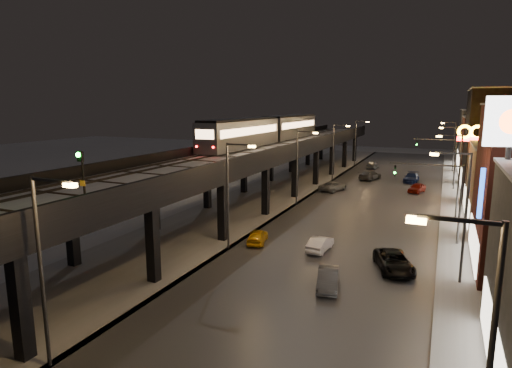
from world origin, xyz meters
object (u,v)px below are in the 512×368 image
(car_near_white, at_px, (320,244))
(car_taxi, at_px, (258,237))
(car_mid_silver, at_px, (333,186))
(car_onc_white, at_px, (411,178))
(rail_signal, at_px, (81,168))
(sign_citgo, at_px, (509,149))
(car_far_white, at_px, (373,165))
(car_onc_silver, at_px, (328,279))
(car_mid_dark, at_px, (370,175))
(car_onc_red, at_px, (417,188))
(car_onc_dark, at_px, (394,263))
(subway_train, at_px, (270,129))

(car_near_white, bearing_deg, car_taxi, 6.21)
(car_mid_silver, relative_size, car_onc_white, 0.98)
(rail_signal, distance_m, sign_citgo, 22.60)
(rail_signal, height_order, car_mid_silver, rail_signal)
(rail_signal, distance_m, car_near_white, 20.34)
(car_mid_silver, bearing_deg, car_far_white, -76.96)
(car_onc_silver, bearing_deg, car_mid_dark, 83.95)
(car_onc_white, relative_size, car_onc_red, 1.31)
(car_far_white, bearing_deg, rail_signal, 89.44)
(car_taxi, distance_m, car_onc_silver, 10.44)
(car_far_white, xyz_separation_m, sign_citgo, (15.43, -57.10, 8.94))
(car_mid_silver, height_order, car_onc_dark, car_onc_dark)
(car_near_white, xyz_separation_m, car_mid_silver, (-5.13, 25.35, 0.07))
(car_taxi, bearing_deg, car_onc_white, -118.18)
(car_onc_dark, bearing_deg, car_mid_silver, 92.63)
(car_near_white, distance_m, car_onc_white, 37.34)
(rail_signal, bearing_deg, car_near_white, 62.45)
(car_onc_dark, bearing_deg, car_onc_silver, -146.77)
(car_onc_white, bearing_deg, car_onc_red, -78.30)
(car_taxi, bearing_deg, rail_signal, 66.29)
(car_onc_white, height_order, car_onc_red, car_onc_white)
(car_mid_silver, xyz_separation_m, car_mid_dark, (3.24, 11.41, 0.09))
(car_mid_dark, xyz_separation_m, car_onc_silver, (4.34, -43.69, -0.14))
(car_near_white, xyz_separation_m, car_onc_dark, (6.11, -2.09, 0.07))
(car_mid_dark, height_order, car_far_white, car_mid_dark)
(car_mid_dark, relative_size, car_onc_dark, 1.08)
(sign_citgo, bearing_deg, car_far_white, 105.13)
(car_taxi, distance_m, car_near_white, 5.58)
(car_mid_dark, bearing_deg, sign_citgo, 121.26)
(rail_signal, bearing_deg, sign_citgo, 24.19)
(subway_train, xyz_separation_m, car_taxi, (9.45, -26.02, -7.84))
(car_mid_dark, bearing_deg, car_onc_white, -163.46)
(car_taxi, bearing_deg, car_onc_silver, 127.14)
(car_near_white, bearing_deg, rail_signal, 66.04)
(subway_train, relative_size, car_far_white, 8.54)
(car_near_white, bearing_deg, car_mid_dark, -83.46)
(car_near_white, distance_m, car_onc_silver, 7.35)
(car_taxi, xyz_separation_m, car_far_white, (2.12, 50.09, 0.13))
(car_near_white, distance_m, car_mid_silver, 25.86)
(rail_signal, relative_size, car_near_white, 0.81)
(subway_train, distance_m, car_onc_white, 23.83)
(car_taxi, distance_m, car_onc_dark, 11.83)
(rail_signal, height_order, sign_citgo, sign_citgo)
(car_mid_dark, distance_m, car_onc_dark, 39.67)
(car_far_white, bearing_deg, car_onc_dark, 104.33)
(rail_signal, relative_size, car_far_white, 0.68)
(car_onc_white, bearing_deg, car_far_white, 124.37)
(car_near_white, bearing_deg, car_far_white, -82.44)
(car_onc_dark, distance_m, car_onc_red, 30.98)
(rail_signal, xyz_separation_m, car_onc_red, (14.43, 45.41, -8.10))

